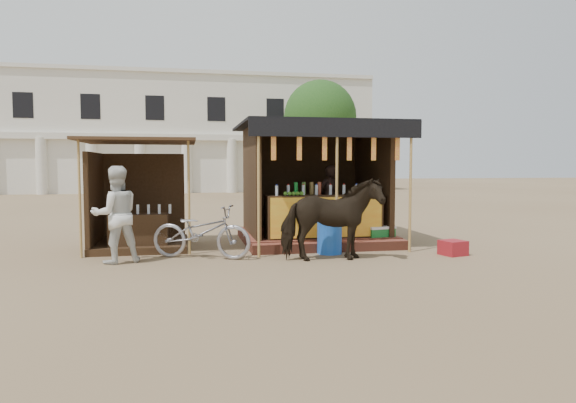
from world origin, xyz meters
The scene contains 11 objects.
ground centered at (0.00, 0.00, 0.00)m, with size 120.00×120.00×0.00m, color #846B4C.
main_stall centered at (1.02, 3.36, 1.02)m, with size 3.60×3.61×2.78m.
secondary_stall centered at (-3.17, 3.24, 0.85)m, with size 2.40×2.40×2.38m.
cow centered at (0.70, 0.90, 0.80)m, with size 0.86×1.89×1.59m, color black.
motorbike centered at (-1.72, 1.65, 0.52)m, with size 0.70×2.00×1.05m, color #97969E.
bystander centered at (-3.29, 1.48, 0.91)m, with size 0.88×0.69×1.81m, color silver.
blue_barrel centered at (0.89, 1.70, 0.37)m, with size 0.51×0.51×0.74m, color blue.
red_crate centered at (3.31, 1.03, 0.15)m, with size 0.44×0.44×0.30m, color maroon.
cooler centered at (2.27, 2.47, 0.23)m, with size 0.71×0.55×0.46m.
background_building centered at (-2.00, 29.94, 3.98)m, with size 26.00×7.45×8.18m.
tree centered at (5.81, 22.14, 4.63)m, with size 4.50×4.40×7.00m.
Camera 1 is at (-1.98, -8.46, 1.82)m, focal length 32.00 mm.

